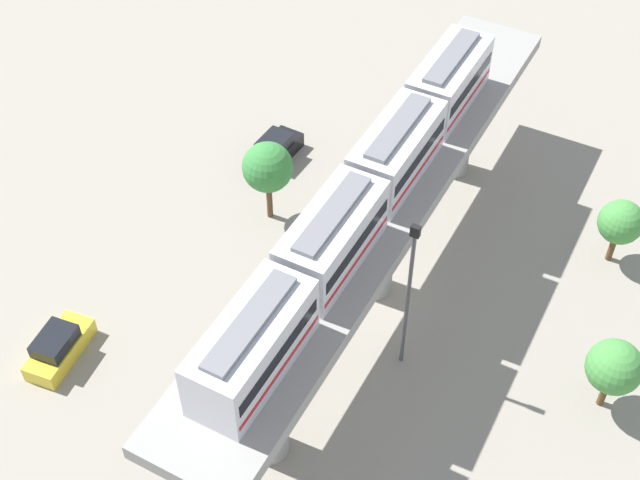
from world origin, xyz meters
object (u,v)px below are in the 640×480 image
at_px(tree_far_corner, 621,222).
at_px(signal_post, 409,292).
at_px(parked_car_black, 275,150).
at_px(tree_near_viaduct, 268,168).
at_px(train, 366,193).
at_px(parked_car_yellow, 59,347).
at_px(tree_mid_lot, 614,367).

xyz_separation_m(tree_far_corner, signal_post, (7.64, 12.38, 2.49)).
xyz_separation_m(parked_car_black, signal_post, (-14.05, 10.96, 4.71)).
height_order(tree_near_viaduct, signal_post, signal_post).
height_order(train, signal_post, train).
height_order(parked_car_yellow, tree_near_viaduct, tree_near_viaduct).
height_order(train, tree_mid_lot, train).
distance_m(parked_car_yellow, signal_post, 18.50).
bearing_deg(train, parked_car_black, -40.13).
height_order(parked_car_black, tree_near_viaduct, tree_near_viaduct).
bearing_deg(parked_car_black, tree_near_viaduct, 118.95).
height_order(train, parked_car_yellow, train).
height_order(parked_car_yellow, signal_post, signal_post).
distance_m(train, tree_mid_lot, 14.52).
xyz_separation_m(parked_car_yellow, tree_mid_lot, (-25.79, -10.55, 2.28)).
xyz_separation_m(parked_car_black, tree_near_viaduct, (-2.45, 4.82, 3.14)).
bearing_deg(parked_car_black, signal_post, 144.10).
bearing_deg(tree_far_corner, train, 43.30).
bearing_deg(parked_car_yellow, tree_far_corner, -146.21).
height_order(tree_mid_lot, tree_far_corner, tree_mid_lot).
bearing_deg(signal_post, tree_mid_lot, -166.94).
relative_size(train, tree_mid_lot, 6.21).
bearing_deg(parked_car_yellow, tree_near_viaduct, -114.02).
relative_size(train, tree_far_corner, 6.42).
height_order(parked_car_black, tree_far_corner, tree_far_corner).
distance_m(tree_mid_lot, tree_far_corner, 10.34).
bearing_deg(train, signal_post, 149.76).
bearing_deg(train, parked_car_yellow, 39.37).
relative_size(parked_car_yellow, tree_near_viaduct, 0.81).
distance_m(parked_car_black, parked_car_yellow, 19.29).
xyz_separation_m(parked_car_yellow, signal_post, (-15.87, -8.25, 4.71)).
bearing_deg(parked_car_yellow, signal_post, -160.01).
bearing_deg(tree_far_corner, parked_car_yellow, 41.27).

